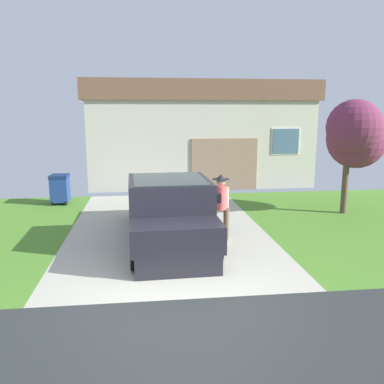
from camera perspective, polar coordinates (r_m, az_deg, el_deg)
The scene contains 7 objects.
ground at distance 5.50m, azimuth 0.56°, elevation -23.61°, with size 29.20×18.60×0.18m.
pickup_truck at distance 9.68m, azimuth -3.34°, elevation -3.19°, with size 2.12×5.17×1.63m.
person_with_hat at distance 9.91m, azimuth 4.08°, elevation -1.57°, with size 0.47×0.42×1.67m.
handbag at distance 9.88m, azimuth 3.97°, elevation -6.53°, with size 0.30×0.15×0.41m.
house_with_garage at distance 19.02m, azimuth 0.62°, elevation 8.51°, with size 9.79×5.78×4.46m.
front_yard_tree at distance 13.36m, azimuth 22.16°, elevation 7.69°, with size 2.10×2.20×3.54m.
wheeled_trash_bin at distance 14.73m, azimuth -18.24°, elevation 0.54°, with size 0.60×0.72×1.03m.
Camera 1 is at (-0.59, -6.34, 3.12)m, focal length 37.57 mm.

